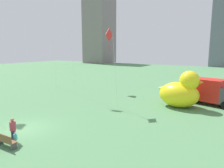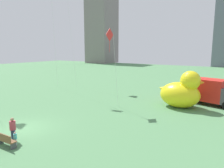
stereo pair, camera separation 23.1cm
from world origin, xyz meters
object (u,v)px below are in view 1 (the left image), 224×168
at_px(park_bench, 6,140).
at_px(person_adult, 13,129).
at_px(kite_red, 109,37).
at_px(giant_inflatable_duck, 181,92).
at_px(box_truck, 208,91).
at_px(person_child, 16,138).

xyz_separation_m(park_bench, person_adult, (-0.36, 0.78, 0.43)).
xyz_separation_m(person_adult, kite_red, (1.04, 10.39, 6.39)).
relative_size(giant_inflatable_duck, box_truck, 0.72).
xyz_separation_m(person_adult, giant_inflatable_duck, (7.35, 14.48, 0.78)).
height_order(giant_inflatable_duck, kite_red, kite_red).
bearing_deg(park_bench, person_adult, 114.90).
bearing_deg(person_child, kite_red, 88.17).
distance_m(park_bench, person_child, 0.58).
bearing_deg(box_truck, person_adult, -118.95).
distance_m(person_adult, box_truck, 19.98).
bearing_deg(kite_red, person_adult, -95.69).
distance_m(giant_inflatable_duck, kite_red, 9.38).
xyz_separation_m(person_adult, person_child, (0.69, -0.31, -0.41)).
distance_m(park_bench, person_adult, 0.97).
distance_m(person_adult, kite_red, 12.24).
bearing_deg(kite_red, box_truck, 39.38).
height_order(person_child, kite_red, kite_red).
xyz_separation_m(person_adult, box_truck, (9.67, 17.48, 0.55)).
bearing_deg(park_bench, giant_inflatable_duck, 65.42).
relative_size(person_child, giant_inflatable_duck, 0.19).
distance_m(person_child, kite_red, 12.68).
height_order(park_bench, person_adult, person_adult).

